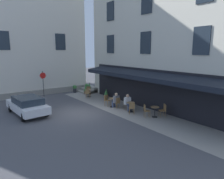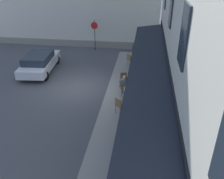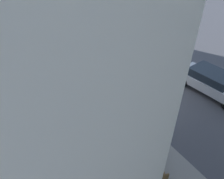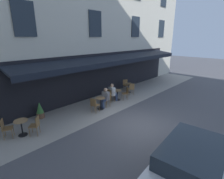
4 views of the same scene
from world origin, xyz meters
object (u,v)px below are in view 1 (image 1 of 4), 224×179
(potted_plant_entrance_right, at_px, (106,93))
(potted_plant_under_sign, at_px, (87,87))
(cafe_table_streetside, at_px, (155,110))
(cafe_table_far_end, at_px, (112,101))
(seated_patron_in_white, at_px, (128,102))
(cafe_table_near_entrance, at_px, (89,92))
(cafe_chair_wicker_facing_street, at_px, (107,99))
(no_parking_sign, at_px, (43,79))
(cafe_table_mid_terrace, at_px, (131,106))
(potted_plant_mid_terrace, at_px, (90,87))
(cafe_chair_wicker_under_awning, at_px, (89,90))
(potted_plant_by_steps, at_px, (86,89))
(cafe_chair_wicker_corner_right, at_px, (117,102))
(cafe_chair_wicker_near_door, at_px, (163,109))
(parked_car_white, at_px, (27,105))
(cafe_chair_wicker_corner_left, at_px, (132,107))
(potted_plant_entrance_left, at_px, (75,89))
(cafe_chair_wicker_kerbside, at_px, (88,93))
(cafe_chair_wicker_back_row, at_px, (146,110))
(seated_companion_in_grey, at_px, (116,100))
(cafe_chair_wicker_by_window, at_px, (127,103))

(potted_plant_entrance_right, xyz_separation_m, potted_plant_under_sign, (4.09, -0.12, -0.04))
(cafe_table_streetside, relative_size, cafe_table_far_end, 1.00)
(seated_patron_in_white, xyz_separation_m, potted_plant_entrance_right, (4.65, -1.19, -0.24))
(cafe_table_near_entrance, height_order, cafe_table_streetside, same)
(potted_plant_under_sign, bearing_deg, cafe_chair_wicker_facing_street, 164.64)
(seated_patron_in_white, bearing_deg, no_parking_sign, 22.62)
(cafe_table_mid_terrace, bearing_deg, potted_plant_mid_terrace, -8.60)
(potted_plant_under_sign, bearing_deg, cafe_chair_wicker_under_awning, 154.94)
(seated_patron_in_white, bearing_deg, potted_plant_entrance_right, -14.31)
(cafe_table_far_end, height_order, potted_plant_by_steps, potted_plant_by_steps)
(cafe_chair_wicker_corner_right, bearing_deg, no_parking_sign, 22.89)
(cafe_chair_wicker_corner_right, relative_size, potted_plant_by_steps, 0.86)
(cafe_table_mid_terrace, bearing_deg, cafe_chair_wicker_near_door, -154.34)
(parked_car_white, bearing_deg, cafe_table_mid_terrace, -122.20)
(cafe_chair_wicker_corner_left, relative_size, potted_plant_by_steps, 0.86)
(cafe_chair_wicker_facing_street, bearing_deg, parked_car_white, 75.90)
(parked_car_white, bearing_deg, no_parking_sign, -29.65)
(cafe_table_streetside, bearing_deg, potted_plant_by_steps, 0.39)
(cafe_table_streetside, distance_m, cafe_chair_wicker_near_door, 0.63)
(cafe_chair_wicker_near_door, bearing_deg, potted_plant_by_steps, 3.55)
(cafe_chair_wicker_corner_right, distance_m, no_parking_sign, 8.61)
(potted_plant_entrance_left, bearing_deg, potted_plant_by_steps, -156.14)
(no_parking_sign, distance_m, potted_plant_entrance_right, 6.48)
(cafe_chair_wicker_corner_left, distance_m, cafe_chair_wicker_near_door, 2.24)
(cafe_table_streetside, bearing_deg, cafe_table_near_entrance, 2.86)
(seated_patron_in_white, distance_m, potted_plant_by_steps, 7.37)
(cafe_chair_wicker_under_awning, distance_m, no_parking_sign, 4.67)
(cafe_chair_wicker_kerbside, height_order, cafe_chair_wicker_facing_street, same)
(potted_plant_entrance_left, xyz_separation_m, parked_car_white, (-5.06, 6.32, 0.25))
(cafe_chair_wicker_back_row, bearing_deg, no_parking_sign, 18.28)
(cafe_table_near_entrance, relative_size, cafe_chair_wicker_back_row, 0.82)
(potted_plant_under_sign, bearing_deg, cafe_table_near_entrance, 154.80)
(cafe_chair_wicker_kerbside, height_order, cafe_table_far_end, cafe_chair_wicker_kerbside)
(cafe_chair_wicker_kerbside, bearing_deg, cafe_chair_wicker_near_door, -170.34)
(seated_companion_in_grey, xyz_separation_m, potted_plant_entrance_right, (3.54, -1.53, -0.24))
(cafe_chair_wicker_near_door, xyz_separation_m, cafe_chair_wicker_facing_street, (4.80, 1.51, 0.00))
(cafe_table_mid_terrace, relative_size, cafe_chair_wicker_back_row, 0.82)
(cafe_chair_wicker_kerbside, bearing_deg, cafe_chair_wicker_by_window, -175.38)
(cafe_chair_wicker_corner_left, relative_size, cafe_chair_wicker_back_row, 1.00)
(potted_plant_entrance_left, distance_m, parked_car_white, 8.10)
(cafe_table_far_end, distance_m, seated_companion_in_grey, 0.46)
(potted_plant_entrance_right, bearing_deg, cafe_chair_wicker_under_awning, 24.31)
(cafe_chair_wicker_facing_street, height_order, potted_plant_mid_terrace, potted_plant_mid_terrace)
(cafe_table_near_entrance, distance_m, no_parking_sign, 4.75)
(cafe_chair_wicker_near_door, xyz_separation_m, seated_patron_in_white, (2.66, 1.01, 0.15))
(cafe_chair_wicker_kerbside, distance_m, seated_patron_in_white, 5.59)
(cafe_table_near_entrance, distance_m, cafe_chair_wicker_facing_street, 3.93)
(cafe_chair_wicker_kerbside, bearing_deg, cafe_chair_wicker_facing_street, 178.13)
(seated_patron_in_white, bearing_deg, seated_companion_in_grey, 17.19)
(cafe_chair_wicker_back_row, relative_size, cafe_chair_wicker_corner_right, 1.00)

